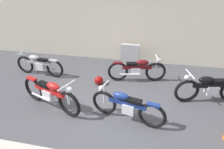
{
  "coord_description": "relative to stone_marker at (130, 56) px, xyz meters",
  "views": [
    {
      "loc": [
        1.04,
        -4.23,
        3.32
      ],
      "look_at": [
        -0.05,
        0.94,
        0.55
      ],
      "focal_mm": 30.15,
      "sensor_mm": 36.0,
      "label": 1
    }
  ],
  "objects": [
    {
      "name": "motorcycle_silver",
      "position": [
        -3.2,
        -1.42,
        -0.05
      ],
      "size": [
        1.95,
        0.55,
        0.88
      ],
      "rotation": [
        0.0,
        0.0,
        3.06
      ],
      "color": "black",
      "rests_on": "ground_plane"
    },
    {
      "name": "motorcycle_maroon",
      "position": [
        0.4,
        -1.14,
        -0.04
      ],
      "size": [
        2.01,
        0.66,
        0.91
      ],
      "rotation": [
        0.0,
        0.0,
        0.19
      ],
      "color": "black",
      "rests_on": "ground_plane"
    },
    {
      "name": "building_wall",
      "position": [
        -0.3,
        0.75,
        0.9
      ],
      "size": [
        18.0,
        0.3,
        2.76
      ],
      "primitive_type": "cube",
      "color": "beige",
      "rests_on": "ground_plane"
    },
    {
      "name": "ground_plane",
      "position": [
        -0.3,
        -2.83,
        -0.48
      ],
      "size": [
        40.0,
        40.0,
        0.0
      ],
      "primitive_type": "plane",
      "color": "#47474C"
    },
    {
      "name": "motorcycle_blue",
      "position": [
        0.31,
        -3.26,
        -0.05
      ],
      "size": [
        1.95,
        0.68,
        0.89
      ],
      "rotation": [
        0.0,
        0.0,
        2.92
      ],
      "color": "black",
      "rests_on": "ground_plane"
    },
    {
      "name": "helmet",
      "position": [
        -0.85,
        -1.66,
        -0.33
      ],
      "size": [
        0.3,
        0.3,
        0.3
      ],
      "primitive_type": "sphere",
      "color": "maroon",
      "rests_on": "ground_plane"
    },
    {
      "name": "motorcycle_black",
      "position": [
        2.56,
        -1.95,
        -0.02
      ],
      "size": [
        2.05,
        0.75,
        0.94
      ],
      "rotation": [
        0.0,
        0.0,
        3.39
      ],
      "color": "black",
      "rests_on": "ground_plane"
    },
    {
      "name": "stone_marker",
      "position": [
        0.0,
        0.0,
        0.0
      ],
      "size": [
        0.74,
        0.23,
        0.95
      ],
      "primitive_type": "cube",
      "rotation": [
        0.0,
        0.0,
        -0.04
      ],
      "color": "#9E9EA3",
      "rests_on": "ground_plane"
    },
    {
      "name": "motorcycle_red",
      "position": [
        -1.8,
        -3.18,
        -0.01
      ],
      "size": [
        2.04,
        0.93,
        0.96
      ],
      "rotation": [
        0.0,
        0.0,
        -0.35
      ],
      "color": "black",
      "rests_on": "ground_plane"
    }
  ]
}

